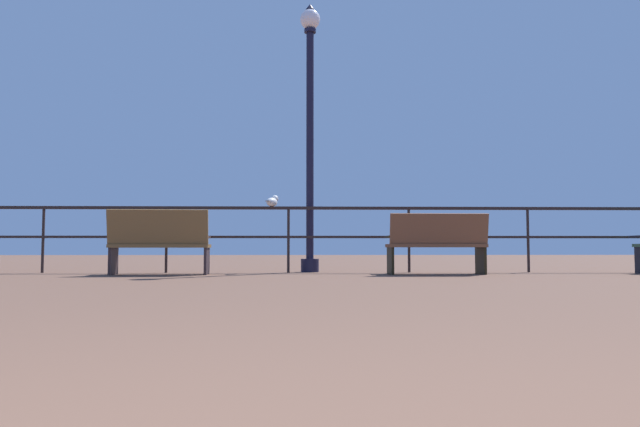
% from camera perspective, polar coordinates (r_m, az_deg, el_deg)
% --- Properties ---
extents(pier_railing, '(20.04, 0.05, 1.09)m').
position_cam_1_polar(pier_railing, '(9.36, -3.20, -1.05)').
color(pier_railing, black).
rests_on(pier_railing, ground_plane).
extents(bench_near_left, '(1.50, 0.67, 0.98)m').
position_cam_1_polar(bench_near_left, '(8.89, -15.88, -2.58)').
color(bench_near_left, brown).
rests_on(bench_near_left, ground_plane).
extents(bench_near_right, '(1.50, 0.68, 0.93)m').
position_cam_1_polar(bench_near_right, '(8.86, 11.71, -2.78)').
color(bench_near_right, brown).
rests_on(bench_near_right, ground_plane).
extents(lamppost_center, '(0.35, 0.35, 4.62)m').
position_cam_1_polar(lamppost_center, '(9.81, -1.01, 9.71)').
color(lamppost_center, black).
rests_on(lamppost_center, ground_plane).
extents(seagull_on_rail, '(0.24, 0.41, 0.20)m').
position_cam_1_polar(seagull_on_rail, '(9.42, -4.81, 1.24)').
color(seagull_on_rail, silver).
rests_on(seagull_on_rail, pier_railing).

